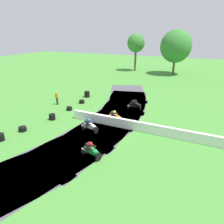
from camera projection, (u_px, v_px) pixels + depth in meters
ground_plane at (107, 124)px, 20.09m from camera, size 120.00×120.00×0.00m
track_asphalt at (98, 123)px, 20.49m from camera, size 9.55×32.89×0.01m
safety_barrier at (169, 132)px, 17.56m from camera, size 19.34×0.77×0.90m
motorcycle_lead_green at (91, 150)px, 14.54m from camera, size 1.70×1.03×1.43m
motorcycle_chase_white at (90, 126)px, 18.34m from camera, size 1.70×0.90×1.43m
motorcycle_trailing_orange at (115, 117)px, 20.29m from camera, size 1.69×0.86×1.43m
motorcycle_fourth_black at (135, 105)px, 23.59m from camera, size 1.70×1.00×1.42m
tire_stack_near at (0, 137)px, 17.05m from camera, size 0.63×0.63×0.60m
tire_stack_mid_a at (23, 129)px, 18.71m from camera, size 0.70×0.70×0.40m
tire_stack_mid_b at (52, 117)px, 21.11m from camera, size 0.64×0.64×0.60m
tire_stack_far at (69, 109)px, 23.65m from camera, size 0.64×0.64×0.40m
tire_stack_extra_a at (82, 102)px, 25.96m from camera, size 0.66×0.66×0.40m
tire_stack_extra_b at (87, 94)px, 28.35m from camera, size 0.72×0.72×0.80m
track_marshal at (57, 98)px, 25.25m from camera, size 0.34×0.24×1.63m
tree_far_right at (136, 43)px, 45.39m from camera, size 3.83×3.83×8.09m
tree_mid_rise at (176, 46)px, 41.57m from camera, size 6.20×6.20×8.92m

